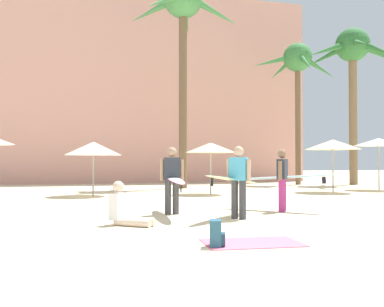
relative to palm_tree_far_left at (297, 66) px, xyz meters
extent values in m
plane|color=beige|center=(-10.77, -18.40, -7.16)|extent=(120.00, 120.00, 0.00)
cube|color=#DB9989|center=(-7.80, 9.08, -0.86)|extent=(21.05, 9.79, 12.60)
cylinder|color=brown|center=(0.03, -0.01, -3.33)|extent=(0.32, 0.32, 7.66)
sphere|color=#387A3D|center=(0.03, -0.01, 0.51)|extent=(1.72, 1.72, 1.72)
cone|color=#387A3D|center=(1.52, 0.03, -0.04)|extent=(2.31, 0.45, 1.43)
cone|color=#387A3D|center=(-0.28, 1.50, 0.08)|extent=(0.84, 2.39, 1.20)
cone|color=#387A3D|center=(-1.54, 0.16, 0.20)|extent=(2.43, 0.64, 0.99)
cone|color=#387A3D|center=(-0.25, -1.44, -0.11)|extent=(0.80, 2.27, 1.56)
cylinder|color=brown|center=(-7.55, -1.90, -2.26)|extent=(0.43, 0.43, 9.81)
cone|color=#428447|center=(-5.82, -1.96, 2.06)|extent=(2.65, 0.54, 1.58)
cone|color=#428447|center=(-6.95, -0.21, 2.21)|extent=(1.33, 2.71, 1.30)
cone|color=#428447|center=(-8.97, -0.79, 2.24)|extent=(2.42, 2.04, 1.24)
cone|color=#428447|center=(-8.83, -3.03, 1.99)|extent=(2.24, 2.05, 1.70)
cylinder|color=brown|center=(3.17, -0.97, -2.96)|extent=(0.48, 0.48, 8.39)
sphere|color=#2D6B33|center=(3.17, -0.97, 1.23)|extent=(2.01, 2.01, 2.01)
cone|color=#2D6B33|center=(5.09, -0.97, 0.79)|extent=(2.96, 0.44, 1.32)
cone|color=#2D6B33|center=(4.37, 0.49, 0.71)|extent=(2.19, 2.55, 1.45)
cone|color=#2D6B33|center=(2.41, 0.80, 0.86)|extent=(1.59, 2.91, 1.18)
cone|color=#2D6B33|center=(1.30, -1.28, 0.74)|extent=(2.97, 0.92, 1.41)
cone|color=#2D6B33|center=(2.39, -2.73, 0.82)|extent=(1.61, 2.89, 1.26)
cone|color=#2D6B33|center=(3.99, -2.56, 0.49)|extent=(1.67, 2.68, 1.87)
cylinder|color=gray|center=(-12.21, -6.03, -6.09)|extent=(0.06, 0.06, 2.14)
cone|color=beige|center=(-12.21, -6.03, -5.29)|extent=(2.25, 2.25, 0.54)
cylinder|color=gray|center=(1.19, -5.74, -5.92)|extent=(0.06, 0.06, 2.49)
cone|color=white|center=(1.19, -5.74, -4.85)|extent=(2.29, 2.29, 0.36)
cylinder|color=gray|center=(-7.46, -6.33, -6.09)|extent=(0.06, 0.06, 2.15)
cone|color=beige|center=(-7.46, -6.33, -5.22)|extent=(2.10, 2.10, 0.41)
cylinder|color=gray|center=(-1.90, -6.64, -5.99)|extent=(0.06, 0.06, 2.34)
cone|color=beige|center=(-1.90, -6.64, -5.04)|extent=(2.42, 2.42, 0.44)
cube|color=#EF6684|center=(-10.13, -17.02, -7.15)|extent=(1.63, 1.08, 0.01)
cube|color=#295368|center=(-10.80, -17.17, -6.95)|extent=(0.26, 0.34, 0.42)
cube|color=#204253|center=(-10.69, -17.21, -7.03)|extent=(0.12, 0.22, 0.18)
cylinder|color=beige|center=(-11.64, -14.51, -7.08)|extent=(0.74, 0.63, 0.16)
cylinder|color=beige|center=(-11.77, -14.67, -7.08)|extent=(0.74, 0.63, 0.16)
cube|color=white|center=(-12.03, -14.34, -6.77)|extent=(0.42, 0.45, 0.54)
sphere|color=beige|center=(-12.03, -14.34, -6.35)|extent=(0.34, 0.34, 0.24)
cylinder|color=#3D3D42|center=(-10.63, -12.77, -6.72)|extent=(0.19, 0.19, 0.87)
cylinder|color=#3D3D42|center=(-10.43, -12.80, -6.72)|extent=(0.19, 0.19, 0.87)
cube|color=#333842|center=(-10.53, -12.79, -6.00)|extent=(0.43, 0.29, 0.57)
sphere|color=tan|center=(-10.53, -12.79, -5.58)|extent=(0.28, 0.28, 0.24)
cylinder|color=tan|center=(-10.78, -12.74, -6.04)|extent=(0.12, 0.12, 0.54)
cylinder|color=tan|center=(-10.28, -12.83, -6.04)|extent=(0.12, 0.12, 0.54)
ellipsoid|color=white|center=(-10.53, -13.09, -6.26)|extent=(0.60, 2.91, 0.17)
ellipsoid|color=#CA1682|center=(-10.53, -13.09, -6.26)|extent=(0.63, 2.92, 0.15)
cube|color=black|center=(-10.64, -14.23, -6.42)|extent=(0.03, 0.11, 0.18)
cylinder|color=#3D3D42|center=(-9.31, -14.04, -6.71)|extent=(0.23, 0.23, 0.90)
cylinder|color=#3D3D42|center=(-9.17, -14.19, -6.71)|extent=(0.23, 0.23, 0.90)
cube|color=#4CB2DB|center=(-9.24, -14.12, -5.99)|extent=(0.44, 0.44, 0.54)
sphere|color=#D1A889|center=(-9.24, -14.12, -5.59)|extent=(0.34, 0.34, 0.24)
cylinder|color=#D1A889|center=(-9.41, -13.94, -6.03)|extent=(0.14, 0.14, 0.51)
cylinder|color=#D1A889|center=(-9.06, -14.29, -6.03)|extent=(0.14, 0.14, 0.51)
ellipsoid|color=beige|center=(-9.24, -13.82, -6.26)|extent=(2.26, 2.28, 0.33)
ellipsoid|color=#36D1D1|center=(-9.24, -13.82, -6.26)|extent=(2.29, 2.30, 0.31)
cube|color=black|center=(-10.05, -14.63, -6.27)|extent=(0.09, 0.09, 0.19)
cylinder|color=#B7337F|center=(-7.61, -13.05, -6.72)|extent=(0.23, 0.23, 0.87)
cylinder|color=#B7337F|center=(-7.49, -12.90, -6.72)|extent=(0.23, 0.23, 0.87)
cube|color=#333842|center=(-7.55, -12.98, -6.02)|extent=(0.42, 0.45, 0.53)
sphere|color=#936B51|center=(-7.55, -12.98, -5.61)|extent=(0.34, 0.34, 0.24)
cylinder|color=#936B51|center=(-7.71, -13.17, -6.06)|extent=(0.14, 0.14, 0.51)
cylinder|color=#936B51|center=(-7.39, -12.78, -6.06)|extent=(0.14, 0.14, 0.51)
ellipsoid|color=#B2B2B7|center=(-7.55, -12.68, -6.26)|extent=(2.43, 2.42, 0.26)
ellipsoid|color=#36ADAD|center=(-7.55, -12.68, -6.26)|extent=(2.45, 2.45, 0.23)
cube|color=black|center=(-6.66, -13.57, -6.31)|extent=(0.09, 0.09, 0.19)
camera|label=1|loc=(-12.91, -23.62, -5.85)|focal=40.84mm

